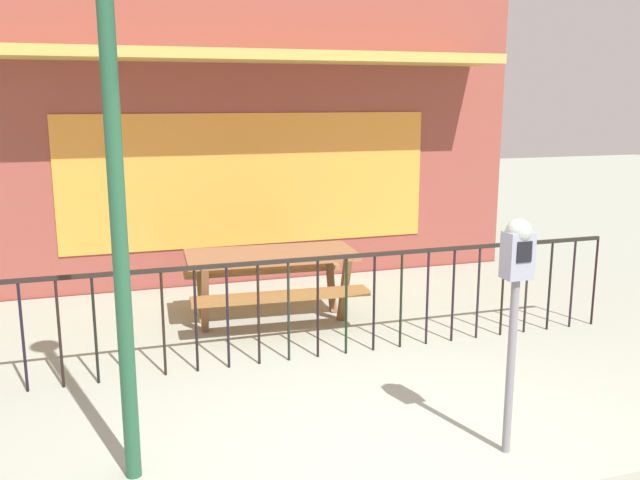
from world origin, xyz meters
The scene contains 6 objects.
ground centered at (0.00, 0.00, 0.00)m, with size 40.00×40.00×0.00m, color #969E8F.
pub_storefront centered at (0.00, 5.04, 2.30)m, with size 7.36×1.41×4.59m.
patio_fence_front centered at (0.00, 1.96, 0.66)m, with size 6.21×0.04×0.97m.
picnic_table_left centered at (-0.16, 3.12, 0.61)m, with size 1.88×1.46×0.79m.
parking_meter_far centered at (0.70, -0.10, 1.26)m, with size 0.18×0.17×1.63m.
street_lamp centered at (-1.75, 0.37, 2.40)m, with size 0.28×0.28×3.63m.
Camera 1 is at (-1.83, -3.81, 2.39)m, focal length 38.27 mm.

